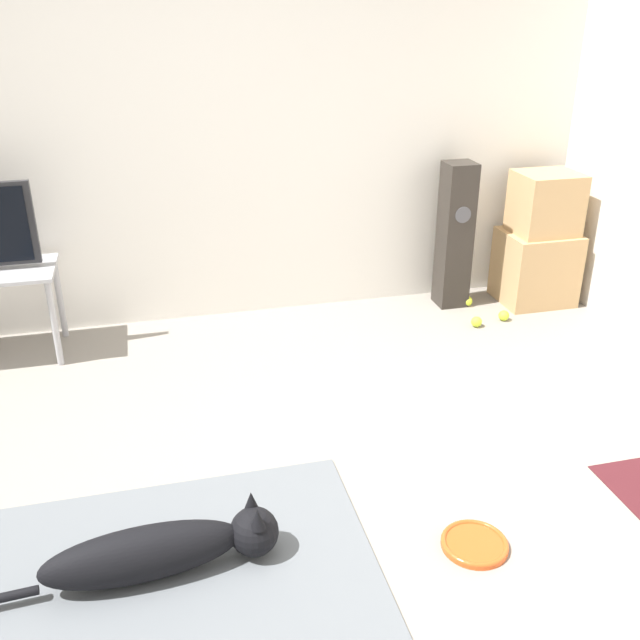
{
  "coord_description": "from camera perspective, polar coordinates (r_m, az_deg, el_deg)",
  "views": [
    {
      "loc": [
        -0.15,
        -2.09,
        1.86
      ],
      "look_at": [
        0.6,
        0.88,
        0.45
      ],
      "focal_mm": 40.0,
      "sensor_mm": 36.0,
      "label": 1
    }
  ],
  "objects": [
    {
      "name": "ground_plane",
      "position": [
        2.8,
        -7.89,
        -17.17
      ],
      "size": [
        12.0,
        12.0,
        0.0
      ],
      "primitive_type": "plane",
      "color": "gray"
    },
    {
      "name": "wall_back",
      "position": [
        4.23,
        -12.51,
        16.27
      ],
      "size": [
        8.0,
        0.06,
        2.55
      ],
      "color": "silver",
      "rests_on": "ground_plane"
    },
    {
      "name": "area_rug",
      "position": [
        2.67,
        -13.9,
        -20.22
      ],
      "size": [
        1.63,
        1.12,
        0.01
      ],
      "color": "slate",
      "rests_on": "ground_plane"
    },
    {
      "name": "dog",
      "position": [
        2.64,
        -12.29,
        -17.49
      ],
      "size": [
        1.04,
        0.22,
        0.23
      ],
      "color": "black",
      "rests_on": "area_rug"
    },
    {
      "name": "frisbee",
      "position": [
        2.81,
        12.26,
        -17.08
      ],
      "size": [
        0.25,
        0.25,
        0.03
      ],
      "color": "#DB511E",
      "rests_on": "ground_plane"
    },
    {
      "name": "cardboard_box_lower",
      "position": [
        4.85,
        16.85,
        4.1
      ],
      "size": [
        0.45,
        0.4,
        0.47
      ],
      "color": "tan",
      "rests_on": "ground_plane"
    },
    {
      "name": "cardboard_box_upper",
      "position": [
        4.73,
        17.6,
        8.9
      ],
      "size": [
        0.38,
        0.33,
        0.38
      ],
      "color": "tan",
      "rests_on": "cardboard_box_lower"
    },
    {
      "name": "floor_speaker",
      "position": [
        4.6,
        10.73,
        6.64
      ],
      "size": [
        0.18,
        0.19,
        0.93
      ],
      "color": "#2D2823",
      "rests_on": "ground_plane"
    },
    {
      "name": "tennis_ball_by_boxes",
      "position": [
        4.44,
        12.41,
        -0.14
      ],
      "size": [
        0.07,
        0.07,
        0.07
      ],
      "color": "#C6E033",
      "rests_on": "ground_plane"
    },
    {
      "name": "tennis_ball_near_speaker",
      "position": [
        4.73,
        11.7,
        1.5
      ],
      "size": [
        0.07,
        0.07,
        0.07
      ],
      "color": "#C6E033",
      "rests_on": "ground_plane"
    },
    {
      "name": "tennis_ball_loose_on_carpet",
      "position": [
        4.57,
        14.49,
        0.35
      ],
      "size": [
        0.07,
        0.07,
        0.07
      ],
      "color": "#C6E033",
      "rests_on": "ground_plane"
    }
  ]
}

